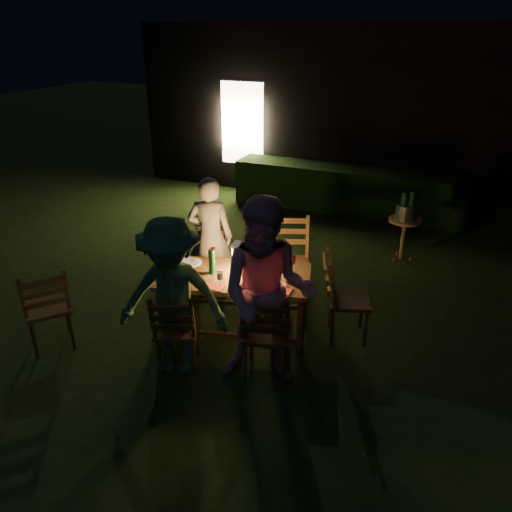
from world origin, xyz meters
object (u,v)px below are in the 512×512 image
at_px(chair_far_left, 211,272).
at_px(bottle_table, 212,262).
at_px(chair_end, 346,312).
at_px(lantern, 240,260).
at_px(bottle_bucket_a, 403,209).
at_px(chair_near_left, 178,342).
at_px(side_table, 405,224).
at_px(chair_near_right, 267,348).
at_px(person_house_side, 210,237).
at_px(person_opp_left, 172,299).
at_px(bottle_bucket_b, 411,208).
at_px(person_opp_right, 267,295).
at_px(chair_spare, 50,322).
at_px(dining_table, 235,280).
at_px(ice_bucket, 406,212).
at_px(chair_far_right, 289,275).

height_order(chair_far_left, bottle_table, chair_far_left).
bearing_deg(chair_far_left, chair_end, 149.41).
relative_size(lantern, bottle_bucket_a, 1.09).
xyz_separation_m(chair_near_left, side_table, (1.71, 3.47, 0.27)).
bearing_deg(chair_near_right, person_house_side, 120.64).
distance_m(person_opp_left, side_table, 3.92).
bearing_deg(chair_near_right, bottle_table, 133.37).
relative_size(chair_near_right, bottle_bucket_b, 3.19).
relative_size(chair_near_right, chair_far_left, 1.05).
distance_m(bottle_bucket_a, bottle_bucket_b, 0.13).
bearing_deg(person_opp_right, chair_far_left, 119.57).
bearing_deg(chair_spare, chair_near_left, -40.60).
bearing_deg(chair_near_right, chair_spare, 177.39).
distance_m(chair_near_right, chair_far_left, 1.79).
height_order(dining_table, bottle_bucket_b, bottle_bucket_b).
bearing_deg(person_opp_right, person_opp_left, 180.00).
bearing_deg(bottle_bucket_b, side_table, -141.34).
bearing_deg(side_table, chair_near_right, -104.52).
height_order(person_opp_right, ice_bucket, person_opp_right).
bearing_deg(lantern, bottle_table, -155.51).
distance_m(person_opp_left, lantern, 1.00).
bearing_deg(chair_spare, bottle_bucket_a, 0.25).
relative_size(chair_near_left, bottle_table, 3.34).
bearing_deg(chair_near_right, chair_near_left, -178.96).
bearing_deg(bottle_table, chair_near_left, -89.40).
bearing_deg(chair_near_left, side_table, 42.51).
relative_size(dining_table, side_table, 2.85).
xyz_separation_m(person_opp_left, lantern, (0.26, 0.97, 0.03)).
bearing_deg(dining_table, bottle_table, -180.00).
distance_m(chair_spare, person_house_side, 2.08).
distance_m(side_table, ice_bucket, 0.18).
relative_size(chair_far_left, person_opp_right, 0.53).
xyz_separation_m(chair_near_right, ice_bucket, (0.84, 3.24, 0.43)).
bearing_deg(person_opp_right, chair_end, 46.43).
distance_m(dining_table, bottle_table, 0.33).
distance_m(dining_table, ice_bucket, 3.00).
xyz_separation_m(chair_near_left, chair_near_right, (0.87, 0.23, 0.03)).
relative_size(dining_table, chair_end, 1.77).
bearing_deg(chair_end, person_opp_left, -67.29).
bearing_deg(chair_near_right, chair_end, 45.80).
xyz_separation_m(dining_table, bottle_table, (-0.24, -0.06, 0.21)).
bearing_deg(chair_end, dining_table, -93.35).
xyz_separation_m(chair_near_left, chair_end, (1.42, 1.18, 0.02)).
height_order(person_house_side, side_table, person_house_side).
bearing_deg(chair_far_right, person_opp_right, 81.02).
bearing_deg(chair_spare, person_opp_right, -39.54).
bearing_deg(chair_end, lantern, -95.78).
height_order(chair_end, bottle_bucket_b, chair_end).
relative_size(chair_far_left, bottle_table, 3.48).
distance_m(chair_near_left, bottle_table, 0.96).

